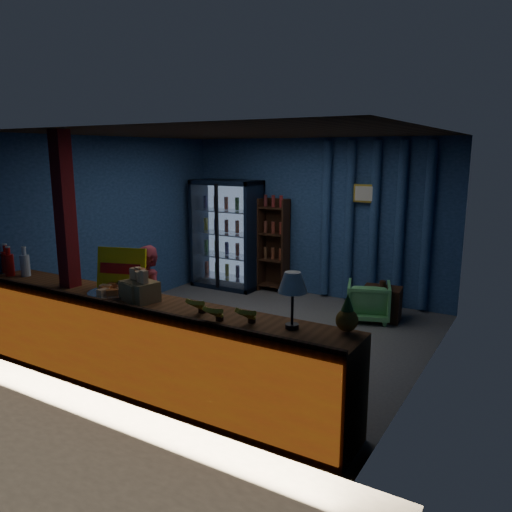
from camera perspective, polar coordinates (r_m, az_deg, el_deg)
The scene contains 19 objects.
ground at distance 6.74m, azimuth -1.13°, elevation -8.81°, with size 4.60×4.60×0.00m, color #515154.
room_walls at distance 6.36m, azimuth -1.19°, elevation 4.54°, with size 4.60×4.60×4.60m.
counter at distance 5.16m, azimuth -12.61°, elevation -10.06°, with size 4.40×0.57×0.99m.
support_post at distance 5.69m, azimuth -20.65°, elevation 0.17°, with size 0.16×0.16×2.60m, color maroon.
beverage_cooler at distance 8.88m, azimuth -3.11°, elevation 2.45°, with size 1.20×0.62×1.90m.
bottle_shelf at distance 8.59m, azimuth 2.14°, elevation 1.19°, with size 0.50×0.28×1.60m.
curtain_folds at distance 7.92m, azimuth 13.33°, elevation 3.70°, with size 1.74×0.14×2.50m.
framed_picture at distance 7.88m, azimuth 12.34°, elevation 6.99°, with size 0.36×0.04×0.28m.
shopkeeper at distance 5.76m, azimuth -12.34°, elevation -5.56°, with size 0.50×0.33×1.36m, color maroon.
green_chair at distance 7.36m, azimuth 12.73°, elevation -5.05°, with size 0.59×0.61×0.55m, color #5AB463.
side_table at distance 7.42m, azimuth 14.17°, elevation -5.26°, with size 0.57×0.44×0.57m.
yellow_sign at distance 5.45m, azimuth -15.13°, elevation -1.37°, with size 0.56×0.27×0.44m.
soda_bottles at distance 6.53m, azimuth -25.98°, elevation -0.72°, with size 0.47×0.19×0.35m.
snack_box_left at distance 4.97m, azimuth -12.97°, elevation -3.78°, with size 0.35×0.31×0.32m.
snack_box_centre at distance 5.01m, azimuth -13.53°, elevation -3.73°, with size 0.35×0.32×0.31m.
pastry_tray at distance 5.30m, azimuth -16.03°, elevation -3.91°, with size 0.51×0.51×0.08m.
banana_bunches at distance 4.33m, azimuth -3.98°, elevation -6.22°, with size 0.76×0.29×0.17m.
table_lamp at distance 4.04m, azimuth 4.21°, elevation -3.27°, with size 0.24×0.24×0.48m.
pineapple at distance 4.08m, azimuth 10.37°, elevation -6.85°, with size 0.18×0.18×0.31m.
Camera 1 is at (3.34, -5.35, 2.37)m, focal length 35.00 mm.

